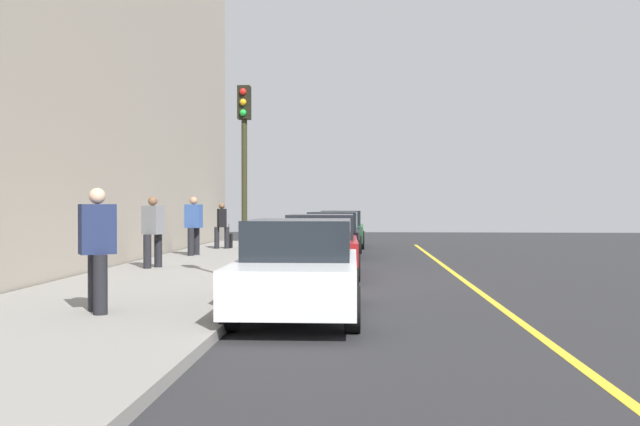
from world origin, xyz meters
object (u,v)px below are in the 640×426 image
Objects in this scene: pedestrian_navy_coat at (97,246)px; rolling_suitcase at (229,241)px; pedestrian_black_coat at (222,224)px; pedestrian_grey_coat at (153,230)px; traffic_light_pole at (244,148)px; parked_car_red at (321,245)px; parked_car_green at (341,229)px; parked_car_black at (333,234)px; pedestrian_blue_coat at (194,224)px; parked_car_white at (299,267)px.

rolling_suitcase is at bearing -176.15° from pedestrian_navy_coat.
pedestrian_grey_coat reaches higher than pedestrian_black_coat.
rolling_suitcase is at bearing 177.40° from pedestrian_grey_coat.
traffic_light_pole is (10.53, 2.65, 1.90)m from pedestrian_black_coat.
traffic_light_pole is (2.63, -1.46, 2.18)m from parked_car_red.
pedestrian_black_coat is 0.92× the size of pedestrian_grey_coat.
parked_car_green is at bearing 128.29° from rolling_suitcase.
pedestrian_blue_coat is (1.73, -4.37, 0.38)m from parked_car_black.
parked_car_black is 4.48m from pedestrian_black_coat.
pedestrian_black_coat is 11.03m from traffic_light_pole.
traffic_light_pole is (7.16, 2.86, 1.80)m from pedestrian_blue_coat.
pedestrian_black_coat reaches higher than parked_car_black.
traffic_light_pole is at bearing -9.61° from parked_car_black.
parked_car_red is 7.62m from pedestrian_navy_coat.
pedestrian_blue_coat reaches higher than rolling_suitcase.
traffic_light_pole is at bearing 21.80° from pedestrian_blue_coat.
traffic_light_pole reaches higher than parked_car_white.
parked_car_white reaches higher than rolling_suitcase.
pedestrian_black_coat is 0.75m from rolling_suitcase.
pedestrian_black_coat is 0.91× the size of pedestrian_navy_coat.
pedestrian_grey_coat is at bearing 0.41° from pedestrian_blue_coat.
parked_car_black is 9.28m from traffic_light_pole.
pedestrian_blue_coat is (-10.71, -4.35, 0.38)m from parked_car_white.
pedestrian_blue_coat is 4.36m from pedestrian_grey_coat.
parked_car_red is 2.33× the size of pedestrian_navy_coat.
parked_car_green is 2.59× the size of pedestrian_black_coat.
parked_car_red is 9.17m from rolling_suitcase.
parked_car_green is 8.31m from pedestrian_blue_coat.
parked_car_green is at bearing 147.22° from pedestrian_blue_coat.
pedestrian_black_coat is (-14.09, -4.14, 0.29)m from parked_car_white.
parked_car_white is 2.63× the size of pedestrian_black_coat.
pedestrian_navy_coat is at bearing -9.38° from parked_car_green.
traffic_light_pole reaches higher than parked_car_red.
pedestrian_navy_coat is at bearing 7.05° from pedestrian_blue_coat.
rolling_suitcase is (-8.11, 0.37, -0.70)m from pedestrian_grey_coat.
pedestrian_navy_coat is at bearing 11.00° from pedestrian_grey_coat.
rolling_suitcase is (-0.37, 0.19, -0.62)m from pedestrian_black_coat.
parked_car_red is 3.71m from traffic_light_pole.
parked_car_white is 1.08× the size of traffic_light_pole.
pedestrian_grey_coat is at bearing -21.48° from parked_car_green.
parked_car_red is 2.37× the size of pedestrian_grey_coat.
parked_car_red is (11.51, -0.17, -0.00)m from parked_car_green.
pedestrian_blue_coat is 1.02× the size of pedestrian_grey_coat.
traffic_light_pole reaches higher than parked_car_black.
traffic_light_pole is (14.14, -1.63, 2.18)m from parked_car_green.
parked_car_green is 5.25m from parked_car_black.
rolling_suitcase is (-3.75, 0.40, -0.72)m from pedestrian_blue_coat.
parked_car_black is 2.75× the size of pedestrian_black_coat.
parked_car_black is 1.07× the size of parked_car_red.
parked_car_black is 4.71m from pedestrian_blue_coat.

